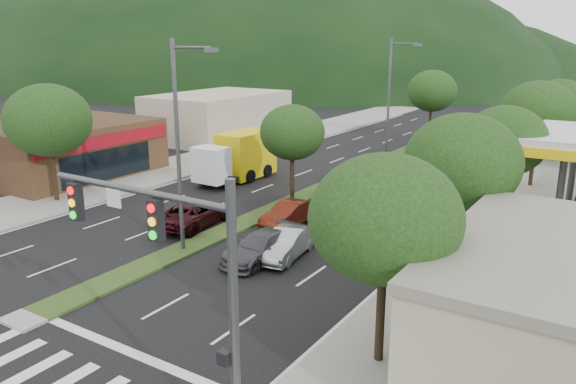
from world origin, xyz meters
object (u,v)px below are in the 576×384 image
Objects in this scene: tree_r_b at (462,163)px; tree_r_c at (505,141)px; sedan_silver at (286,244)px; tree_l_a at (48,120)px; traffic_signal at (181,265)px; suv_maroon at (194,213)px; car_queue_a at (342,193)px; car_queue_d at (457,190)px; tree_r_d at (538,113)px; motorhome at (498,139)px; car_queue_b at (262,247)px; box_truck at (239,158)px; tree_med_near at (292,133)px; tree_r_a at (385,219)px; streetlight_near at (181,138)px; tree_r_e at (559,103)px; streetlight_mid at (391,94)px; tree_med_far at (432,91)px; car_queue_c at (289,214)px.

tree_r_b is 1.07× the size of tree_r_c.
tree_r_c is 13.04m from sedan_silver.
tree_l_a is (-24.50, -10.00, 0.43)m from tree_r_c.
suv_maroon is at bearing 131.12° from traffic_signal.
car_queue_a is 0.92× the size of car_queue_d.
suv_maroon is at bearing -147.80° from tree_r_c.
traffic_signal is 13.87m from tree_r_b.
tree_r_d reaches higher than motorhome.
box_truck is at bearing 136.51° from car_queue_b.
tree_med_near is at bearing 114.80° from traffic_signal.
tree_r_a reaches higher than car_queue_a.
sedan_silver is at bearing 23.75° from streetlight_near.
streetlight_mid reaches higher than tree_r_e.
tree_med_near is 10.07m from streetlight_near.
traffic_signal is 1.01× the size of tree_r_b.
tree_r_e is 1.64× the size of sedan_silver.
traffic_signal reaches higher than suv_maroon.
tree_med_far is at bearing -100.92° from suv_maroon.
car_queue_c is at bearing -93.36° from car_queue_a.
sedan_silver is at bearing -108.94° from car_queue_d.
streetlight_near reaches higher than tree_r_b.
streetlight_mid reaches higher than car_queue_b.
tree_med_near is at bearing -155.64° from car_queue_a.
suv_maroon is (-6.76, 1.17, 0.04)m from sedan_silver.
tree_l_a is at bearing -1.06° from suv_maroon.
tree_r_a is 36.00m from tree_r_e.
tree_med_far is 0.70× the size of motorhome.
tree_r_b is (2.97, 13.54, 0.39)m from traffic_signal.
tree_r_e is 0.93× the size of tree_l_a.
tree_r_e is at bearing 90.00° from tree_r_c.
tree_r_c is 1.08× the size of tree_med_near.
tree_r_e is at bearing 69.77° from streetlight_near.
car_queue_c is (-2.42, 4.09, -0.02)m from sedan_silver.
sedan_silver reaches higher than car_queue_d.
car_queue_c is (-9.71, -15.93, -4.52)m from tree_r_d.
tree_r_c is at bearing 35.26° from car_queue_c.
streetlight_mid is at bearing -117.35° from box_truck.
tree_r_e is (2.97, 41.54, 0.25)m from traffic_signal.
car_queue_d is at bearing 129.96° from tree_r_c.
tree_r_c is 20.00m from tree_r_e.
tree_r_d is at bearing 90.00° from tree_r_a.
tree_med_near is (-9.03, 19.54, -0.22)m from traffic_signal.
tree_med_near is 0.87× the size of tree_med_far.
car_queue_a is 9.56m from box_truck.
tree_l_a reaches higher than motorhome.
tree_r_c is 17.57m from streetlight_mid.
streetlight_near is 1.43× the size of box_truck.
car_queue_a is (-9.01, 15.07, -4.07)m from tree_r_a.
car_queue_a is at bearing -129.49° from tree_r_d.
traffic_signal is at bearing -47.23° from streetlight_near.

